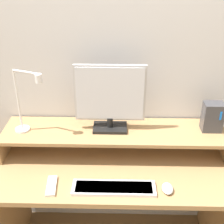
% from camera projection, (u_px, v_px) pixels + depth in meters
% --- Properties ---
extents(wall_back, '(6.00, 0.05, 2.50)m').
position_uv_depth(wall_back, '(115.00, 64.00, 1.93)').
color(wall_back, silver).
rests_on(wall_back, ground_plane).
extents(desk, '(1.38, 0.63, 0.73)m').
position_uv_depth(desk, '(114.00, 191.00, 1.96)').
color(desk, '#A87F51').
rests_on(desk, ground_plane).
extents(monitor_shelf, '(1.38, 0.32, 0.16)m').
position_uv_depth(monitor_shelf, '(114.00, 133.00, 1.94)').
color(monitor_shelf, '#A87F51').
rests_on(monitor_shelf, desk).
extents(monitor, '(0.42, 0.14, 0.42)m').
position_uv_depth(monitor, '(110.00, 97.00, 1.85)').
color(monitor, black).
rests_on(monitor, monitor_shelf).
extents(desk_lamp, '(0.22, 0.12, 0.40)m').
position_uv_depth(desk_lamp, '(26.00, 104.00, 1.82)').
color(desk_lamp, silver).
rests_on(desk_lamp, monitor_shelf).
extents(router_dock, '(0.12, 0.09, 0.18)m').
position_uv_depth(router_dock, '(212.00, 117.00, 1.89)').
color(router_dock, '#3D3D42').
rests_on(router_dock, monitor_shelf).
extents(keyboard, '(0.45, 0.12, 0.02)m').
position_uv_depth(keyboard, '(114.00, 188.00, 1.69)').
color(keyboard, silver).
rests_on(keyboard, desk).
extents(mouse, '(0.06, 0.09, 0.03)m').
position_uv_depth(mouse, '(167.00, 188.00, 1.68)').
color(mouse, silver).
rests_on(mouse, desk).
extents(remote_control, '(0.06, 0.16, 0.02)m').
position_uv_depth(remote_control, '(52.00, 186.00, 1.70)').
color(remote_control, white).
rests_on(remote_control, desk).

